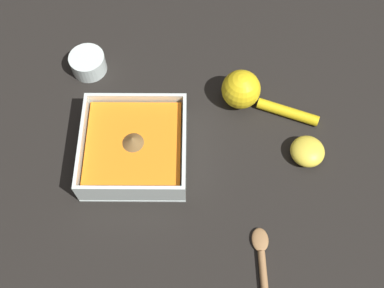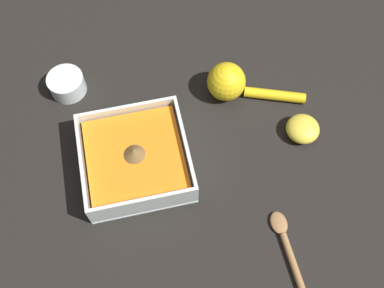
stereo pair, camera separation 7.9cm
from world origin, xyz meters
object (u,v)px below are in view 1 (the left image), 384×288
spice_bowl (88,64)px  lemon_half (307,151)px  lemon_squeezer (246,92)px  square_dish (135,148)px  wooden_spoon (264,277)px

spice_bowl → lemon_half: bearing=155.2°
lemon_squeezer → lemon_half: (-0.11, 0.11, -0.02)m
lemon_half → square_dish: bearing=-0.2°
lemon_half → wooden_spoon: (0.09, 0.22, -0.01)m
square_dish → wooden_spoon: 0.31m
square_dish → lemon_half: 0.31m
lemon_squeezer → wooden_spoon: (-0.01, 0.33, -0.03)m
square_dish → spice_bowl: square_dish is taller
square_dish → lemon_squeezer: bearing=-150.7°
lemon_squeezer → wooden_spoon: bearing=112.8°
spice_bowl → lemon_half: size_ratio=1.13×
spice_bowl → lemon_squeezer: size_ratio=0.38×
lemon_half → wooden_spoon: lemon_half is taller
square_dish → lemon_squeezer: size_ratio=1.00×
wooden_spoon → lemon_squeezer: bearing=1.0°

